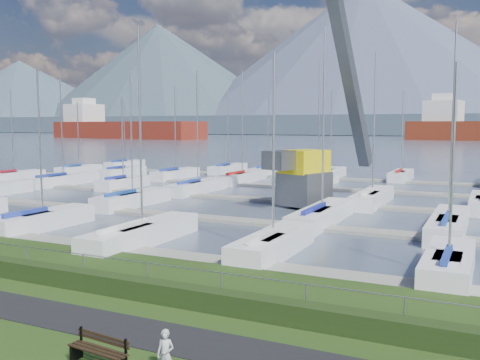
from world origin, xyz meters
The scene contains 11 objects.
path centered at (0.00, -3.00, 0.01)m, with size 160.00×2.00×0.04m, color black.
water centered at (0.00, 260.00, -0.40)m, with size 800.00×540.00×0.20m, color #455165.
hedge centered at (0.00, -0.40, 0.35)m, with size 80.00×0.70×0.70m, color black.
fence centered at (0.00, 0.00, 1.20)m, with size 0.04×0.04×80.00m, color gray.
foothill centered at (0.00, 330.00, 6.00)m, with size 900.00×80.00×12.00m, color #3E4D5B.
docks centered at (0.00, 26.00, -0.22)m, with size 90.00×41.60×0.25m.
bench_right centered at (4.21, -5.28, 0.42)m, with size 1.83×0.61×0.85m.
person centered at (5.95, -4.86, 0.63)m, with size 0.46×0.30×1.25m, color #ACABB2.
crane centered at (0.28, 25.31, 5.33)m, with size 5.82×13.49×22.35m.
cargo_ship_west centered at (-145.78, 186.97, 3.74)m, with size 82.91×29.18×21.50m.
sailboat_fleet centered at (-2.44, 28.66, 5.41)m, with size 74.85×49.47×13.58m.
Camera 1 is at (13.12, -15.62, 6.18)m, focal length 40.00 mm.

